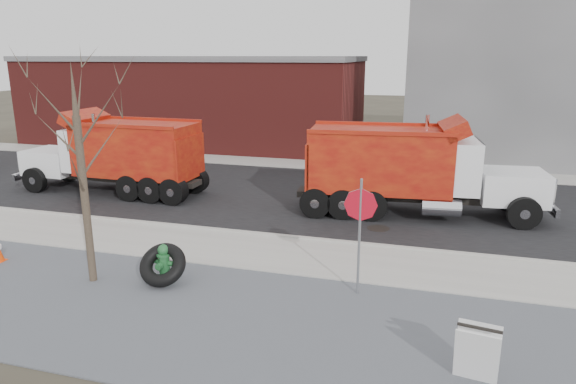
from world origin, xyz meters
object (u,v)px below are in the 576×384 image
(dump_truck_red_a, at_px, (410,166))
(dump_truck_red_b, at_px, (117,153))
(fire_hydrant, at_px, (164,264))
(stop_sign, at_px, (360,217))
(truck_tire, at_px, (163,265))
(sandwich_board, at_px, (477,353))

(dump_truck_red_a, bearing_deg, dump_truck_red_b, 175.59)
(fire_hydrant, distance_m, stop_sign, 4.84)
(fire_hydrant, bearing_deg, truck_tire, -63.38)
(sandwich_board, relative_size, dump_truck_red_b, 0.13)
(truck_tire, distance_m, dump_truck_red_a, 9.09)
(truck_tire, xyz_separation_m, dump_truck_red_a, (5.25, 7.32, 1.19))
(fire_hydrant, xyz_separation_m, dump_truck_red_a, (5.31, 7.15, 1.25))
(truck_tire, height_order, dump_truck_red_b, dump_truck_red_b)
(truck_tire, height_order, stop_sign, stop_sign)
(truck_tire, xyz_separation_m, stop_sign, (4.53, 0.74, 1.36))
(fire_hydrant, bearing_deg, dump_truck_red_a, 60.44)
(fire_hydrant, xyz_separation_m, sandwich_board, (6.97, -2.11, 0.09))
(dump_truck_red_b, bearing_deg, fire_hydrant, 131.34)
(truck_tire, bearing_deg, dump_truck_red_b, 129.76)
(fire_hydrant, distance_m, dump_truck_red_a, 9.00)
(dump_truck_red_b, bearing_deg, truck_tire, 130.95)
(dump_truck_red_a, bearing_deg, fire_hydrant, -132.32)
(truck_tire, distance_m, sandwich_board, 7.18)
(stop_sign, distance_m, dump_truck_red_b, 12.18)
(sandwich_board, bearing_deg, fire_hydrant, 172.26)
(dump_truck_red_a, xyz_separation_m, dump_truck_red_b, (-11.13, -0.26, -0.06))
(truck_tire, relative_size, dump_truck_red_b, 0.16)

